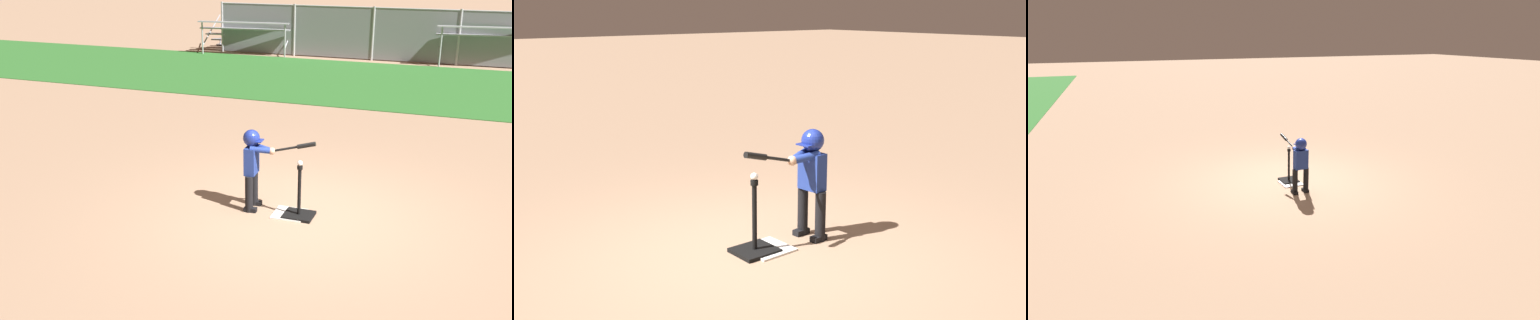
# 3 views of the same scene
# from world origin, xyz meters

# --- Properties ---
(ground_plane) EXTENTS (90.00, 90.00, 0.00)m
(ground_plane) POSITION_xyz_m (0.00, 0.00, 0.00)
(ground_plane) COLOR #93755B
(grass_outfield_strip) EXTENTS (56.00, 6.22, 0.02)m
(grass_outfield_strip) POSITION_xyz_m (0.00, 9.27, 0.01)
(grass_outfield_strip) COLOR #286026
(grass_outfield_strip) RESTS_ON ground_plane
(backstop_fence) EXTENTS (13.74, 0.08, 1.78)m
(backstop_fence) POSITION_xyz_m (-0.00, 12.91, 0.94)
(backstop_fence) COLOR #9E9EA3
(backstop_fence) RESTS_ON ground_plane
(home_plate) EXTENTS (0.45, 0.45, 0.02)m
(home_plate) POSITION_xyz_m (-0.20, -0.01, 0.01)
(home_plate) COLOR white
(home_plate) RESTS_ON ground_plane
(batting_tee) EXTENTS (0.41, 0.37, 0.75)m
(batting_tee) POSITION_xyz_m (-0.06, -0.03, 0.11)
(batting_tee) COLOR black
(batting_tee) RESTS_ON ground_plane
(batter_child) EXTENTS (1.02, 0.37, 1.17)m
(batter_child) POSITION_xyz_m (-0.74, 0.02, 0.74)
(batter_child) COLOR black
(batter_child) RESTS_ON ground_plane
(baseball) EXTENTS (0.07, 0.07, 0.07)m
(baseball) POSITION_xyz_m (-0.06, -0.03, 0.79)
(baseball) COLOR white
(baseball) RESTS_ON batting_tee
(bleachers_center) EXTENTS (3.49, 2.70, 1.19)m
(bleachers_center) POSITION_xyz_m (-5.89, 13.32, 0.58)
(bleachers_center) COLOR #93969E
(bleachers_center) RESTS_ON ground_plane
(bleachers_far_left) EXTENTS (4.20, 2.95, 1.32)m
(bleachers_far_left) POSITION_xyz_m (2.51, 13.78, 0.64)
(bleachers_far_left) COLOR #93969E
(bleachers_far_left) RESTS_ON ground_plane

